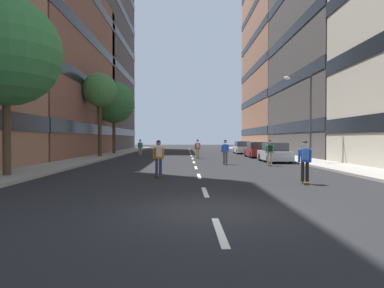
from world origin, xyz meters
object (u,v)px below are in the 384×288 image
Objects in this scene: street_tree_mid at (114,103)px; skater_2 at (140,146)px; skater_0 at (159,156)px; street_tree_far at (6,52)px; streetlamp_right at (306,108)px; skater_4 at (270,151)px; parked_car_mid at (242,148)px; parked_car_near at (275,153)px; skater_3 at (305,159)px; skater_5 at (225,151)px; parked_car_far at (257,150)px; street_tree_near at (100,90)px; skater_1 at (198,148)px.

street_tree_mid is 4.72× the size of skater_2.
street_tree_far is at bearing -178.60° from skater_0.
streetlamp_right is 5.11m from skater_4.
street_tree_far is at bearing -120.82° from parked_car_mid.
parked_car_near is at bearing -90.00° from parked_car_mid.
skater_3 reaches higher than parked_car_mid.
street_tree_far reaches higher than skater_0.
skater_4 is (14.11, -17.19, -5.07)m from street_tree_mid.
skater_2 is 14.60m from skater_5.
parked_car_near is at bearing -90.00° from parked_car_far.
parked_car_near is at bearing -41.43° from street_tree_mid.
parked_car_far is at bearing 83.77° from skater_3.
street_tree_near is 19.37m from streetlamp_right.
skater_5 is (4.14, 8.07, -0.03)m from skater_0.
parked_car_near is 4.18m from streetlamp_right.
street_tree_near is 4.58× the size of skater_3.
parked_car_near is 3.84m from skater_4.
parked_car_mid is 2.47× the size of skater_1.
parked_car_near is at bearing 70.53° from skater_4.
street_tree_far is 16.49m from skater_4.
street_tree_near is at bearing 140.57° from skater_5.
streetlamp_right is at bearing -40.44° from street_tree_mid.
skater_3 and skater_4 have the same top height.
skater_2 is 1.00× the size of skater_4.
skater_2 is at bearing 164.49° from parked_car_far.
skater_0 is 9.79m from skater_4.
street_tree_near is 17.49m from street_tree_far.
skater_3 is (13.24, -19.81, -5.54)m from street_tree_near.
streetlamp_right is 7.03m from skater_5.
street_tree_near is at bearing 154.95° from streetlamp_right.
skater_3 is at bearing -22.22° from skater_0.
skater_0 and skater_3 have the same top height.
skater_4 is at bearing -109.47° from parked_car_near.
skater_1 is 1.00× the size of skater_3.
skater_1 is (9.52, 15.92, -4.88)m from street_tree_far.
street_tree_far reaches higher than skater_1.
street_tree_mid is 1.29× the size of streetlamp_right.
parked_car_near is at bearing 148.13° from streetlamp_right.
skater_0 reaches higher than parked_car_mid.
streetlamp_right reaches higher than parked_car_far.
streetlamp_right is at bearing -39.88° from skater_1.
streetlamp_right is at bearing 70.35° from skater_3.
parked_car_far is 19.82m from skater_3.
skater_2 and skater_4 have the same top height.
skater_0 is 6.65m from skater_3.
street_tree_near is (-15.39, 6.88, 5.86)m from parked_car_near.
skater_2 is 24.96m from skater_3.
street_tree_near reaches higher than parked_car_near.
skater_5 is (-4.17, -2.35, 0.29)m from parked_car_near.
parked_car_near is 17.84m from street_tree_near.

